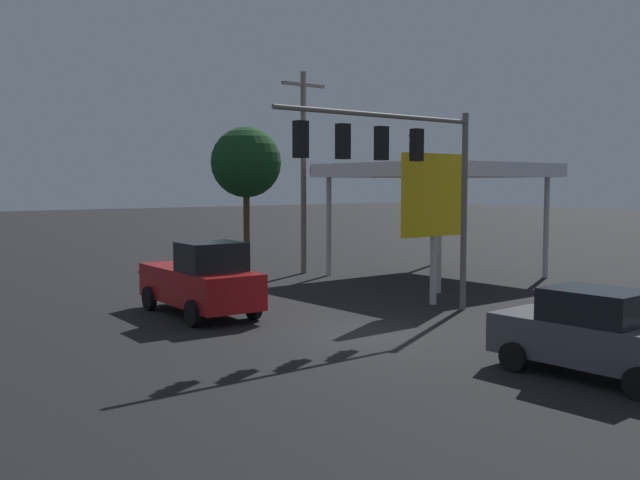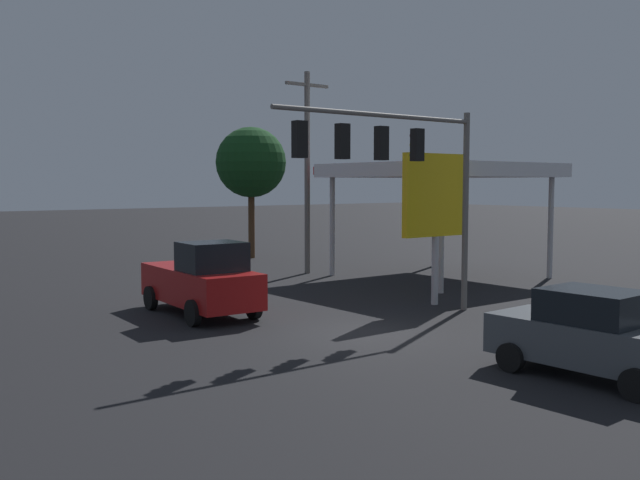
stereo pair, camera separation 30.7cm
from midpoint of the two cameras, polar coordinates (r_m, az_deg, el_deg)
ground_plane at (r=20.24m, az=3.94°, el=-7.46°), size 200.00×200.00×0.00m
traffic_signal_assembly at (r=21.75m, az=6.49°, el=6.43°), size 7.79×0.43×6.51m
utility_pole at (r=33.30m, az=-0.76°, el=5.83°), size 2.40×0.26×9.35m
gas_station_canopy at (r=32.47m, az=9.87°, el=5.38°), size 8.28×7.91×5.09m
price_sign at (r=24.91m, az=9.59°, el=3.23°), size 3.01×0.27×5.23m
sedan_far at (r=16.62m, az=21.48°, el=-7.07°), size 2.19×4.47×1.93m
pickup_parked at (r=23.05m, az=-9.03°, el=-3.24°), size 2.51×5.31×2.40m
street_tree at (r=40.36m, az=-5.32°, el=6.17°), size 3.95×3.95×7.38m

